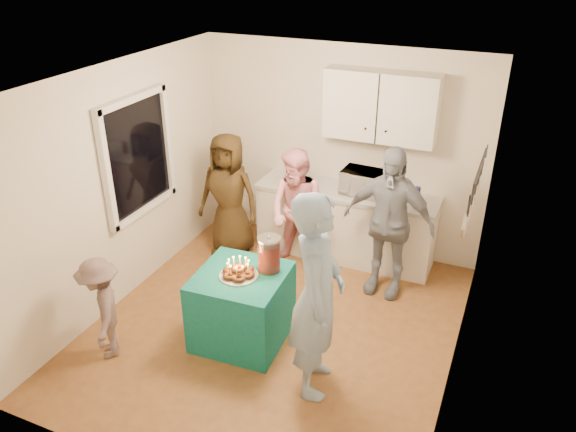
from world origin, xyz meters
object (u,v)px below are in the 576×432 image
at_px(microwave, 364,182).
at_px(punch_jar, 269,255).
at_px(child_near_left, 102,309).
at_px(woman_back_center, 298,212).
at_px(man_birthday, 317,296).
at_px(counter, 345,225).
at_px(woman_back_left, 229,195).
at_px(woman_back_right, 388,222).
at_px(party_table, 242,307).

height_order(microwave, punch_jar, microwave).
bearing_deg(child_near_left, punch_jar, 86.60).
bearing_deg(woman_back_center, man_birthday, -53.53).
height_order(counter, woman_back_left, woman_back_left).
relative_size(counter, woman_back_right, 1.25).
bearing_deg(woman_back_left, child_near_left, -97.17).
bearing_deg(woman_back_right, man_birthday, -92.11).
height_order(party_table, woman_back_left, woman_back_left).
distance_m(woman_back_right, child_near_left, 3.09).
bearing_deg(microwave, woman_back_right, -47.36).
xyz_separation_m(counter, woman_back_right, (0.66, -0.56, 0.45)).
bearing_deg(party_table, child_near_left, -146.20).
xyz_separation_m(counter, punch_jar, (-0.21, -1.79, 0.50)).
distance_m(woman_back_left, woman_back_center, 0.94).
bearing_deg(man_birthday, woman_back_left, 30.82).
xyz_separation_m(party_table, woman_back_left, (-0.95, 1.50, 0.42)).
height_order(microwave, party_table, microwave).
xyz_separation_m(counter, microwave, (0.20, 0.00, 0.62)).
bearing_deg(woman_back_left, man_birthday, -47.56).
bearing_deg(man_birthday, punch_jar, 38.75).
xyz_separation_m(punch_jar, woman_back_left, (-1.17, 1.31, -0.13)).
height_order(man_birthday, woman_back_right, man_birthday).
distance_m(party_table, punch_jar, 0.62).
relative_size(microwave, party_table, 0.61).
bearing_deg(woman_back_center, counter, 59.30).
distance_m(party_table, child_near_left, 1.34).
xyz_separation_m(party_table, child_near_left, (-1.10, -0.74, 0.15)).
bearing_deg(counter, woman_back_left, -160.68).
xyz_separation_m(woman_back_left, child_near_left, (-0.15, -2.23, -0.26)).
distance_m(counter, woman_back_right, 0.97).
xyz_separation_m(microwave, woman_back_center, (-0.64, -0.52, -0.29)).
bearing_deg(woman_back_left, woman_back_center, -5.55).
bearing_deg(punch_jar, man_birthday, -36.37).
relative_size(party_table, woman_back_center, 0.55).
bearing_deg(man_birthday, child_near_left, 86.95).
xyz_separation_m(woman_back_left, woman_back_right, (2.03, -0.08, 0.08)).
height_order(microwave, woman_back_right, woman_back_right).
xyz_separation_m(counter, woman_back_left, (-1.38, -0.48, 0.37)).
relative_size(man_birthday, child_near_left, 1.81).
distance_m(microwave, woman_back_center, 0.87).
height_order(party_table, child_near_left, child_near_left).
height_order(counter, microwave, microwave).
bearing_deg(woman_back_left, microwave, 13.74).
xyz_separation_m(microwave, man_birthday, (0.28, -2.30, -0.09)).
relative_size(counter, man_birthday, 1.14).
xyz_separation_m(punch_jar, man_birthday, (0.69, -0.51, 0.03)).
relative_size(man_birthday, woman_back_center, 1.26).
distance_m(man_birthday, woman_back_left, 2.60).
xyz_separation_m(woman_back_center, woman_back_right, (1.09, -0.04, 0.11)).
height_order(woman_back_center, woman_back_right, woman_back_right).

